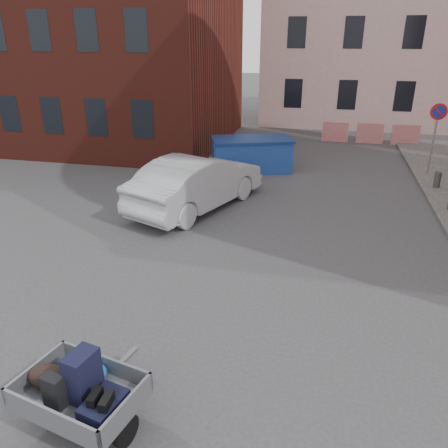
# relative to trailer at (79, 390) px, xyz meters

# --- Properties ---
(ground) EXTENTS (120.00, 120.00, 0.00)m
(ground) POSITION_rel_trailer_xyz_m (0.84, 4.19, -0.61)
(ground) COLOR #38383A
(ground) RESTS_ON ground
(far_building) EXTENTS (6.00, 6.00, 8.00)m
(far_building) POSITION_rel_trailer_xyz_m (-19.16, 26.19, 3.39)
(far_building) COLOR maroon
(far_building) RESTS_ON ground
(no_parking_sign) EXTENTS (0.60, 0.09, 2.65)m
(no_parking_sign) POSITION_rel_trailer_xyz_m (6.84, 13.68, 1.41)
(no_parking_sign) COLOR gray
(no_parking_sign) RESTS_ON sidewalk
(barriers) EXTENTS (4.70, 0.18, 1.00)m
(barriers) POSITION_rel_trailer_xyz_m (5.04, 19.19, -0.11)
(barriers) COLOR red
(barriers) RESTS_ON ground
(trailer) EXTENTS (1.80, 1.94, 1.20)m
(trailer) POSITION_rel_trailer_xyz_m (0.00, 0.00, 0.00)
(trailer) COLOR black
(trailer) RESTS_ON ground
(dumpster) EXTENTS (3.49, 2.58, 1.31)m
(dumpster) POSITION_rel_trailer_xyz_m (0.06, 12.98, 0.05)
(dumpster) COLOR #21479F
(dumpster) RESTS_ON ground
(silver_car) EXTENTS (3.47, 5.33, 1.66)m
(silver_car) POSITION_rel_trailer_xyz_m (-0.85, 8.48, 0.22)
(silver_car) COLOR #B8BCC1
(silver_car) RESTS_ON ground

